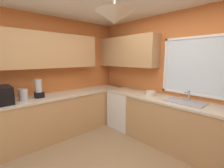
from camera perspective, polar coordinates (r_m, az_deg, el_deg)
The scene contains 8 objects.
room_shell at distance 2.48m, azimuth 2.12°, elevation 11.41°, with size 4.23×3.54×2.59m.
counter_run_left at distance 3.56m, azimuth -19.21°, elevation -10.78°, with size 0.65×3.15×0.90m.
counter_run_back at distance 3.15m, azimuth 23.12°, elevation -13.71°, with size 3.32×0.65×0.90m.
dishwasher at distance 3.80m, azimuth 4.67°, elevation -9.33°, with size 0.60×0.60×0.85m, color white.
kettle at distance 3.22m, azimuth -29.81°, elevation -3.42°, with size 0.15×0.15×0.21m, color #B7B7BC.
sink_assembly at distance 2.98m, azimuth 25.25°, elevation -5.88°, with size 0.63×0.40×0.19m.
bowl at distance 3.28m, azimuth 14.05°, elevation -3.30°, with size 0.20×0.20×0.09m, color beige.
blender_appliance at distance 3.29m, azimuth -25.29°, elevation -1.80°, with size 0.15×0.15×0.36m.
Camera 1 is at (1.36, -1.28, 1.65)m, focal length 24.87 mm.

